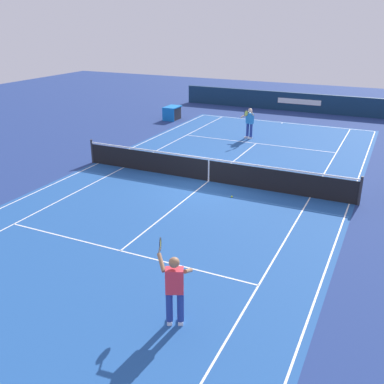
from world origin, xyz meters
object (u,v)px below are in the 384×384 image
(tennis_net, at_px, (209,170))
(equipment_cart_tarped, at_px, (172,113))
(tennis_player_near, at_px, (174,287))
(tennis_player_far, at_px, (249,122))
(tennis_ball, at_px, (232,197))

(tennis_net, relative_size, equipment_cart_tarped, 9.36)
(tennis_player_near, bearing_deg, tennis_player_far, -167.22)
(tennis_net, relative_size, tennis_player_near, 6.89)
(tennis_player_far, height_order, tennis_ball, tennis_player_far)
(tennis_player_near, relative_size, equipment_cart_tarped, 1.36)
(equipment_cart_tarped, bearing_deg, tennis_player_near, 27.81)
(tennis_player_far, xyz_separation_m, tennis_ball, (8.51, 2.19, -0.90))
(tennis_net, height_order, tennis_ball, tennis_net)
(tennis_net, distance_m, tennis_player_far, 7.30)
(tennis_player_far, relative_size, equipment_cart_tarped, 1.36)
(equipment_cart_tarped, bearing_deg, tennis_player_far, 68.08)
(tennis_player_near, xyz_separation_m, tennis_ball, (-7.31, -1.40, -0.90))
(tennis_net, distance_m, equipment_cart_tarped, 11.80)
(tennis_ball, xyz_separation_m, equipment_cart_tarped, (-10.94, -8.22, 0.40))
(tennis_net, relative_size, tennis_player_far, 6.89)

